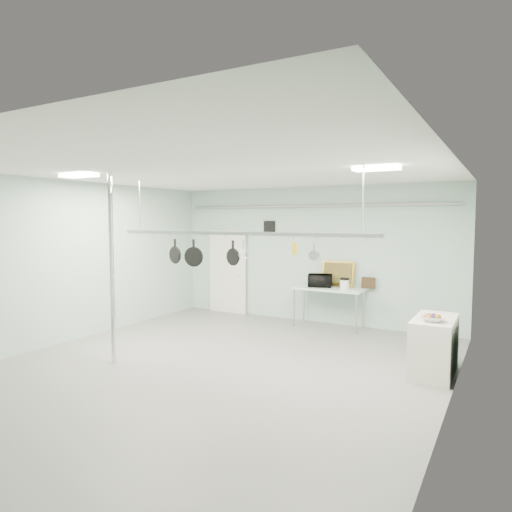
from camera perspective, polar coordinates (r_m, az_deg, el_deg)
The scene contains 25 objects.
floor at distance 7.72m, azimuth -4.95°, elevation -13.75°, with size 8.00×8.00×0.00m, color gray.
ceiling at distance 7.37m, azimuth -5.12°, elevation 10.51°, with size 7.00×8.00×0.02m, color silver.
back_wall at distance 10.89m, azimuth 6.86°, elevation 0.18°, with size 7.00×0.02×3.20m, color #A6C7B6.
right_wall at distance 6.15m, azimuth 23.02°, elevation -3.49°, with size 0.02×8.00×3.20m, color #A6C7B6.
door at distance 11.97m, azimuth -3.51°, elevation -2.06°, with size 1.10×0.10×2.20m, color silver.
wall_vent at distance 11.31m, azimuth 1.68°, elevation 3.66°, with size 0.30×0.04×0.30m, color black.
conduit_pipe at distance 10.79m, azimuth 6.73°, elevation 6.25°, with size 0.07×0.07×6.60m, color gray.
chrome_pole at distance 8.03m, azimuth -17.58°, elevation -1.54°, with size 0.08×0.08×3.20m, color silver.
prep_table at distance 10.40m, azimuth 9.06°, elevation -4.31°, with size 1.60×0.70×0.91m.
side_cabinet at distance 7.78m, azimuth 21.37°, elevation -10.46°, with size 0.60×1.20×0.90m, color beige.
pot_rack at distance 7.48m, azimuth -2.50°, elevation 3.07°, with size 4.80×0.06×1.00m.
light_panel_left at distance 8.26m, azimuth -21.27°, elevation 9.37°, with size 0.65×0.30×0.05m, color white.
light_panel_right at distance 6.92m, azimuth 14.83°, elevation 10.52°, with size 0.65×0.30×0.05m, color white.
microwave at distance 10.45m, azimuth 8.02°, elevation -3.05°, with size 0.52×0.35×0.29m, color black.
coffee_canister at distance 10.08m, azimuth 11.00°, elevation -3.56°, with size 0.19×0.19×0.22m, color silver.
painting_large at distance 10.60m, azimuth 10.21°, elevation -2.18°, with size 0.78×0.05×0.58m, color gold.
painting_small at distance 10.41m, azimuth 13.87°, elevation -3.28°, with size 0.30×0.04×0.25m, color #302010.
fruit_bowl at distance 7.39m, azimuth 21.25°, elevation -7.32°, with size 0.34×0.34×0.08m, color silver.
skillet_left at distance 8.24m, azimuth -10.09°, elevation 0.67°, with size 0.31×0.06×0.42m, color black, non-canonical shape.
skillet_mid at distance 7.99m, azimuth -7.80°, elevation 0.39°, with size 0.35×0.06×0.47m, color black, non-canonical shape.
skillet_right at distance 7.53m, azimuth -2.90°, elevation 0.47°, with size 0.29×0.06×0.39m, color black, non-canonical shape.
whisk at distance 7.42m, azimuth -1.59°, elevation 0.79°, with size 0.17×0.17×0.30m, color silver, non-canonical shape.
grater at distance 6.99m, azimuth 4.88°, elevation 0.92°, with size 0.08×0.02×0.21m, color gold, non-canonical shape.
saucepan at distance 6.87m, azimuth 7.28°, elevation 0.56°, with size 0.15×0.09×0.27m, color #BBBBC0, non-canonical shape.
fruit_cluster at distance 7.38m, azimuth 21.26°, elevation -7.02°, with size 0.24×0.24×0.09m, color #AA1E0F, non-canonical shape.
Camera 1 is at (4.13, -6.06, 2.42)m, focal length 32.00 mm.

